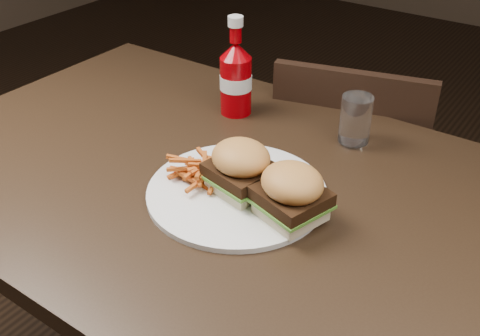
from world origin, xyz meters
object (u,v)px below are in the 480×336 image
Objects in this scene: dining_table at (207,179)px; tumbler at (356,119)px; plate at (237,192)px; ketchup_bottle at (236,87)px; chair_far at (350,183)px.

dining_table is 0.32m from tumbler.
dining_table is 0.10m from plate.
ketchup_bottle is (-0.09, 0.23, 0.08)m from dining_table.
tumbler is at bearing 54.28° from dining_table.
ketchup_bottle reaches higher than dining_table.
dining_table is 3.77× the size of plate.
tumbler is (0.12, -0.31, 0.38)m from chair_far.
plate is at bearing -107.72° from tumbler.
ketchup_bottle reaches higher than plate.
plate is (0.03, -0.59, 0.33)m from chair_far.
chair_far is at bearing 83.29° from dining_table.
chair_far is 2.78× the size of ketchup_bottle.
plate is (0.09, -0.03, 0.03)m from dining_table.
ketchup_bottle is (-0.18, 0.26, 0.06)m from plate.
dining_table is 3.14× the size of chair_far.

